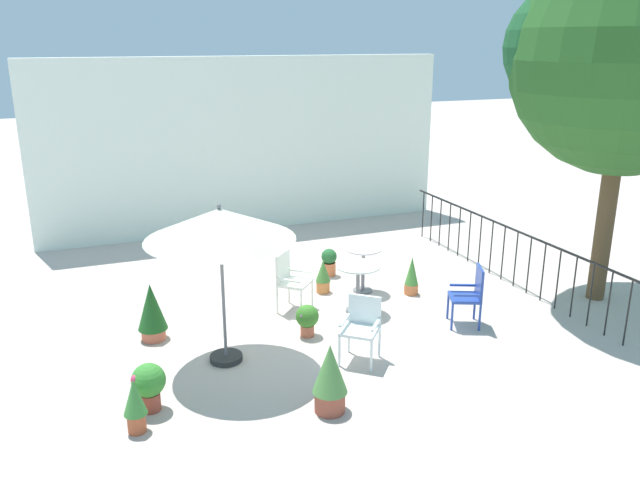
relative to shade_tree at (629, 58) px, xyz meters
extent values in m
plane|color=beige|center=(-4.34, 1.25, -3.87)|extent=(60.00, 60.00, 0.00)
cube|color=white|center=(-4.34, 6.12, -1.97)|extent=(9.12, 0.30, 3.80)
cube|color=black|center=(-1.00, 1.25, -2.87)|extent=(0.03, 5.99, 0.03)
cylinder|color=black|center=(-1.00, -1.57, -3.37)|extent=(0.02, 0.02, 1.00)
cylinder|color=black|center=(-1.00, -1.21, -3.37)|extent=(0.02, 0.02, 1.00)
cylinder|color=black|center=(-1.00, -0.86, -3.37)|extent=(0.02, 0.02, 1.00)
cylinder|color=black|center=(-1.00, -0.51, -3.37)|extent=(0.02, 0.02, 1.00)
cylinder|color=black|center=(-1.00, -0.16, -3.37)|extent=(0.02, 0.02, 1.00)
cylinder|color=black|center=(-1.00, 0.20, -3.37)|extent=(0.02, 0.02, 1.00)
cylinder|color=black|center=(-1.00, 0.55, -3.37)|extent=(0.02, 0.02, 1.00)
cylinder|color=black|center=(-1.00, 0.90, -3.37)|extent=(0.02, 0.02, 1.00)
cylinder|color=black|center=(-1.00, 1.25, -3.37)|extent=(0.02, 0.02, 1.00)
cylinder|color=black|center=(-1.00, 1.60, -3.37)|extent=(0.02, 0.02, 1.00)
cylinder|color=black|center=(-1.00, 1.96, -3.37)|extent=(0.02, 0.02, 1.00)
cylinder|color=black|center=(-1.00, 2.31, -3.37)|extent=(0.02, 0.02, 1.00)
cylinder|color=black|center=(-1.00, 2.66, -3.37)|extent=(0.02, 0.02, 1.00)
cylinder|color=black|center=(-1.00, 3.01, -3.37)|extent=(0.02, 0.02, 1.00)
cylinder|color=black|center=(-1.00, 3.37, -3.37)|extent=(0.02, 0.02, 1.00)
cylinder|color=black|center=(-1.00, 3.72, -3.37)|extent=(0.02, 0.02, 1.00)
cylinder|color=black|center=(-1.00, 4.07, -3.37)|extent=(0.02, 0.02, 1.00)
cylinder|color=brown|center=(-0.06, -0.04, -2.56)|extent=(0.29, 0.29, 2.63)
sphere|color=#285A21|center=(-0.06, -0.04, -0.02)|extent=(3.49, 3.49, 3.49)
sphere|color=#1C5329|center=(-0.76, 0.48, 0.16)|extent=(1.92, 1.92, 1.92)
cylinder|color=#2D2D2D|center=(-6.34, 0.05, -3.83)|extent=(0.44, 0.44, 0.08)
cylinder|color=slate|center=(-6.34, 0.05, -2.81)|extent=(0.04, 0.04, 2.12)
cone|color=beige|center=(-6.34, 0.05, -1.95)|extent=(1.94, 1.94, 0.40)
sphere|color=slate|center=(-6.34, 0.05, -1.72)|extent=(0.06, 0.06, 0.06)
cylinder|color=silver|center=(-4.01, 0.90, -3.11)|extent=(0.70, 0.70, 0.02)
cylinder|color=slate|center=(-4.01, 0.90, -3.50)|extent=(0.06, 0.06, 0.75)
cylinder|color=slate|center=(-4.01, 0.90, -3.86)|extent=(0.38, 0.38, 0.03)
cylinder|color=silver|center=(-3.57, 1.64, -3.11)|extent=(0.60, 0.60, 0.02)
cylinder|color=slate|center=(-3.57, 1.64, -3.50)|extent=(0.06, 0.06, 0.75)
cylinder|color=slate|center=(-3.57, 1.64, -3.86)|extent=(0.33, 0.33, 0.03)
cube|color=#264094|center=(-2.72, -0.14, -3.43)|extent=(0.59, 0.59, 0.04)
cube|color=#264094|center=(-2.54, -0.22, -3.18)|extent=(0.21, 0.41, 0.47)
cube|color=#264094|center=(-2.64, 0.05, -3.31)|extent=(0.38, 0.20, 0.03)
cube|color=#264094|center=(-2.80, -0.33, -3.31)|extent=(0.38, 0.20, 0.03)
cylinder|color=#264094|center=(-2.83, 0.13, -3.66)|extent=(0.04, 0.04, 0.42)
cylinder|color=#264094|center=(-2.99, -0.25, -3.66)|extent=(0.04, 0.04, 0.42)
cylinder|color=#264094|center=(-2.45, -0.03, -3.66)|extent=(0.04, 0.04, 0.42)
cylinder|color=#264094|center=(-2.62, -0.41, -3.66)|extent=(0.04, 0.04, 0.42)
cube|color=white|center=(-4.68, -0.63, -3.42)|extent=(0.66, 0.66, 0.04)
cube|color=white|center=(-4.54, -0.47, -3.20)|extent=(0.37, 0.32, 0.40)
cube|color=white|center=(-4.84, -0.49, -3.30)|extent=(0.30, 0.34, 0.03)
cube|color=white|center=(-4.51, -0.77, -3.30)|extent=(0.30, 0.34, 0.03)
cylinder|color=white|center=(-4.98, -0.65, -3.65)|extent=(0.04, 0.04, 0.43)
cylinder|color=white|center=(-4.65, -0.93, -3.65)|extent=(0.04, 0.04, 0.43)
cylinder|color=white|center=(-4.70, -0.32, -3.65)|extent=(0.04, 0.04, 0.43)
cylinder|color=white|center=(-4.37, -0.61, -3.65)|extent=(0.04, 0.04, 0.43)
cube|color=white|center=(-4.92, 1.31, -3.40)|extent=(0.66, 0.67, 0.04)
cube|color=white|center=(-5.07, 1.45, -3.15)|extent=(0.35, 0.37, 0.46)
cube|color=white|center=(-5.07, 1.14, -3.28)|extent=(0.32, 0.30, 0.03)
cube|color=white|center=(-4.76, 1.48, -3.28)|extent=(0.32, 0.30, 0.03)
cylinder|color=white|center=(-4.92, 1.00, -3.65)|extent=(0.04, 0.04, 0.45)
cylinder|color=white|center=(-4.61, 1.34, -3.65)|extent=(0.04, 0.04, 0.45)
cylinder|color=white|center=(-5.22, 1.28, -3.65)|extent=(0.04, 0.04, 0.45)
cylinder|color=white|center=(-4.91, 1.62, -3.65)|extent=(0.04, 0.04, 0.45)
cylinder|color=#C86348|center=(-7.17, 1.06, -3.79)|extent=(0.34, 0.34, 0.17)
cylinder|color=#382819|center=(-7.17, 1.06, -3.71)|extent=(0.30, 0.30, 0.02)
cone|color=#1E5620|center=(-7.17, 1.06, -3.36)|extent=(0.42, 0.42, 0.69)
cylinder|color=#CC6F3E|center=(-2.85, 1.23, -3.78)|extent=(0.24, 0.24, 0.18)
cylinder|color=#382819|center=(-2.85, 1.23, -3.71)|extent=(0.21, 0.21, 0.02)
cone|color=#498D3A|center=(-2.85, 1.23, -3.45)|extent=(0.23, 0.23, 0.49)
cylinder|color=#984936|center=(-5.50, -1.60, -3.74)|extent=(0.36, 0.36, 0.26)
cylinder|color=#382819|center=(-5.50, -1.60, -3.62)|extent=(0.32, 0.32, 0.02)
cone|color=#548E45|center=(-5.50, -1.60, -3.32)|extent=(0.41, 0.41, 0.60)
cylinder|color=#B15332|center=(-7.64, -1.21, -3.76)|extent=(0.20, 0.20, 0.23)
cylinder|color=#382819|center=(-7.64, -1.21, -3.65)|extent=(0.18, 0.18, 0.02)
cone|color=#40893B|center=(-7.64, -1.21, -3.44)|extent=(0.26, 0.26, 0.42)
cylinder|color=#C6683D|center=(-3.81, 2.58, -3.75)|extent=(0.24, 0.24, 0.24)
cylinder|color=#382819|center=(-3.81, 2.58, -3.64)|extent=(0.21, 0.21, 0.02)
sphere|color=#225A2A|center=(-3.81, 2.58, -3.51)|extent=(0.28, 0.28, 0.28)
sphere|color=#B644B6|center=(-3.81, 2.48, -3.51)|extent=(0.06, 0.06, 0.06)
sphere|color=#B644B6|center=(-3.90, 2.61, -3.54)|extent=(0.07, 0.07, 0.07)
cylinder|color=#9C4232|center=(-7.45, -0.81, -3.76)|extent=(0.24, 0.24, 0.22)
cylinder|color=#382819|center=(-7.45, -0.81, -3.66)|extent=(0.21, 0.21, 0.02)
sphere|color=#398730|center=(-7.45, -0.81, -3.48)|extent=(0.40, 0.40, 0.40)
sphere|color=#D13B5F|center=(-7.59, -0.85, -3.42)|extent=(0.11, 0.11, 0.11)
sphere|color=#D13B5F|center=(-7.45, -0.66, -3.43)|extent=(0.07, 0.07, 0.07)
sphere|color=#D13B5F|center=(-7.34, -0.77, -3.54)|extent=(0.11, 0.11, 0.11)
cylinder|color=#C7743A|center=(-4.22, 1.85, -3.77)|extent=(0.23, 0.23, 0.20)
cylinder|color=#382819|center=(-4.22, 1.85, -3.68)|extent=(0.20, 0.20, 0.02)
cone|color=#427933|center=(-4.22, 1.85, -3.48)|extent=(0.26, 0.26, 0.38)
cylinder|color=#B75C42|center=(-5.06, 0.36, -3.79)|extent=(0.20, 0.20, 0.17)
cylinder|color=#382819|center=(-5.06, 0.36, -3.71)|extent=(0.18, 0.18, 0.02)
sphere|color=#367224|center=(-5.06, 0.36, -3.56)|extent=(0.34, 0.34, 0.34)
sphere|color=#B643B6|center=(-5.16, 0.29, -3.51)|extent=(0.06, 0.06, 0.06)
sphere|color=#B643B6|center=(-4.93, 0.40, -3.59)|extent=(0.08, 0.08, 0.08)
camera|label=1|loc=(-8.01, -7.68, 0.29)|focal=36.12mm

